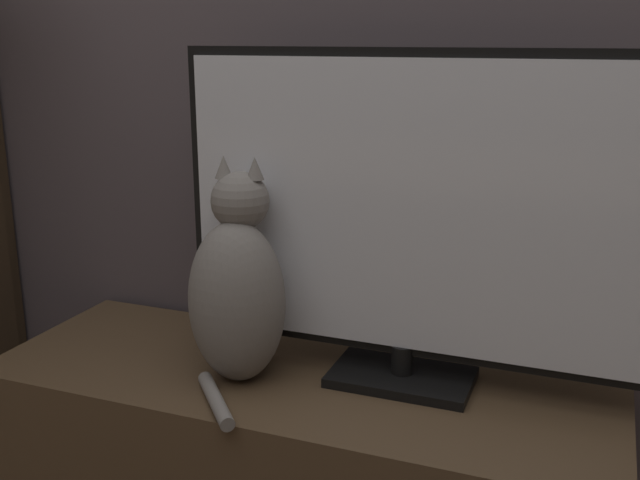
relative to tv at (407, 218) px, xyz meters
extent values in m
cube|color=brown|center=(-0.21, -0.05, -0.59)|extent=(1.31, 0.47, 0.49)
cube|color=black|center=(0.00, 0.00, -0.33)|extent=(0.29, 0.17, 0.02)
cylinder|color=black|center=(0.00, 0.00, -0.29)|extent=(0.04, 0.04, 0.06)
cube|color=black|center=(0.00, 0.00, 0.02)|extent=(0.93, 0.02, 0.60)
cube|color=white|center=(0.00, -0.01, 0.02)|extent=(0.89, 0.01, 0.56)
ellipsoid|color=gray|center=(-0.32, -0.11, -0.18)|extent=(0.22, 0.20, 0.34)
ellipsoid|color=silver|center=(-0.32, -0.05, -0.19)|extent=(0.11, 0.07, 0.18)
sphere|color=gray|center=(-0.32, -0.08, 0.02)|extent=(0.13, 0.13, 0.12)
cone|color=gray|center=(-0.35, -0.08, 0.09)|extent=(0.04, 0.04, 0.04)
cone|color=gray|center=(-0.29, -0.07, 0.09)|extent=(0.04, 0.04, 0.04)
cylinder|color=gray|center=(-0.30, -0.24, -0.33)|extent=(0.15, 0.17, 0.03)
camera|label=1|loc=(0.35, -1.37, 0.34)|focal=42.00mm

